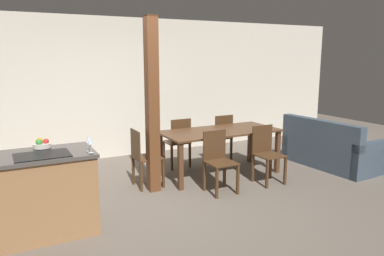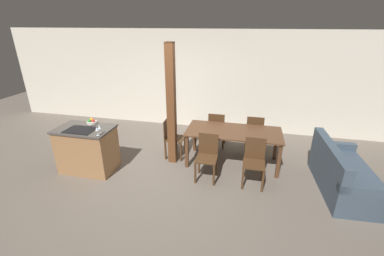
{
  "view_description": "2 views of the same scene",
  "coord_description": "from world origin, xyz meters",
  "px_view_note": "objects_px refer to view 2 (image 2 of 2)",
  "views": [
    {
      "loc": [
        -1.86,
        -4.48,
        1.97
      ],
      "look_at": [
        0.6,
        0.2,
        0.95
      ],
      "focal_mm": 35.0,
      "sensor_mm": 36.0,
      "label": 1
    },
    {
      "loc": [
        1.62,
        -4.3,
        2.87
      ],
      "look_at": [
        0.6,
        0.2,
        0.95
      ],
      "focal_mm": 24.0,
      "sensor_mm": 36.0,
      "label": 2
    }
  ],
  "objects_px": {
    "kitchen_island": "(88,149)",
    "wine_glass_middle": "(99,127)",
    "wine_glass_near": "(97,129)",
    "dining_chair_head_end": "(172,137)",
    "fruit_bowl": "(92,122)",
    "dining_chair_near_left": "(207,156)",
    "dining_chair_near_right": "(254,161)",
    "timber_post": "(171,107)",
    "dining_chair_far_left": "(217,129)",
    "dining_table": "(233,135)",
    "dining_chair_far_right": "(254,132)",
    "couch": "(343,175)"
  },
  "relations": [
    {
      "from": "kitchen_island",
      "to": "wine_glass_middle",
      "type": "relative_size",
      "value": 6.41
    },
    {
      "from": "wine_glass_near",
      "to": "dining_chair_head_end",
      "type": "relative_size",
      "value": 0.19
    },
    {
      "from": "fruit_bowl",
      "to": "dining_chair_near_left",
      "type": "height_order",
      "value": "fruit_bowl"
    },
    {
      "from": "dining_chair_near_right",
      "to": "timber_post",
      "type": "xyz_separation_m",
      "value": [
        -1.72,
        0.47,
        0.79
      ]
    },
    {
      "from": "timber_post",
      "to": "wine_glass_near",
      "type": "bearing_deg",
      "value": -138.21
    },
    {
      "from": "wine_glass_middle",
      "to": "dining_chair_head_end",
      "type": "height_order",
      "value": "wine_glass_middle"
    },
    {
      "from": "dining_chair_near_left",
      "to": "dining_chair_far_left",
      "type": "distance_m",
      "value": 1.36
    },
    {
      "from": "dining_chair_near_left",
      "to": "dining_chair_head_end",
      "type": "relative_size",
      "value": 1.0
    },
    {
      "from": "kitchen_island",
      "to": "dining_chair_near_right",
      "type": "distance_m",
      "value": 3.32
    },
    {
      "from": "fruit_bowl",
      "to": "dining_chair_near_left",
      "type": "distance_m",
      "value": 2.44
    },
    {
      "from": "wine_glass_near",
      "to": "dining_table",
      "type": "xyz_separation_m",
      "value": [
        2.39,
        1.2,
        -0.41
      ]
    },
    {
      "from": "dining_chair_near_left",
      "to": "wine_glass_near",
      "type": "bearing_deg",
      "value": -164.97
    },
    {
      "from": "fruit_bowl",
      "to": "dining_chair_near_left",
      "type": "xyz_separation_m",
      "value": [
        2.39,
        0.02,
        -0.51
      ]
    },
    {
      "from": "dining_chair_far_left",
      "to": "dining_chair_far_right",
      "type": "height_order",
      "value": "same"
    },
    {
      "from": "kitchen_island",
      "to": "timber_post",
      "type": "relative_size",
      "value": 0.44
    },
    {
      "from": "dining_chair_far_right",
      "to": "dining_chair_head_end",
      "type": "height_order",
      "value": "same"
    },
    {
      "from": "kitchen_island",
      "to": "fruit_bowl",
      "type": "bearing_deg",
      "value": 81.04
    },
    {
      "from": "fruit_bowl",
      "to": "timber_post",
      "type": "height_order",
      "value": "timber_post"
    },
    {
      "from": "kitchen_island",
      "to": "timber_post",
      "type": "height_order",
      "value": "timber_post"
    },
    {
      "from": "fruit_bowl",
      "to": "wine_glass_middle",
      "type": "bearing_deg",
      "value": -43.2
    },
    {
      "from": "kitchen_island",
      "to": "dining_chair_head_end",
      "type": "distance_m",
      "value": 1.77
    },
    {
      "from": "fruit_bowl",
      "to": "wine_glass_middle",
      "type": "relative_size",
      "value": 1.16
    },
    {
      "from": "wine_glass_middle",
      "to": "timber_post",
      "type": "distance_m",
      "value": 1.45
    },
    {
      "from": "dining_chair_far_right",
      "to": "dining_chair_head_end",
      "type": "xyz_separation_m",
      "value": [
        -1.8,
        -0.68,
        0.0
      ]
    },
    {
      "from": "couch",
      "to": "dining_chair_near_left",
      "type": "bearing_deg",
      "value": 90.67
    },
    {
      "from": "dining_table",
      "to": "couch",
      "type": "distance_m",
      "value": 2.12
    },
    {
      "from": "kitchen_island",
      "to": "dining_chair_far_right",
      "type": "relative_size",
      "value": 1.23
    },
    {
      "from": "dining_chair_head_end",
      "to": "dining_chair_near_left",
      "type": "bearing_deg",
      "value": -126.76
    },
    {
      "from": "kitchen_island",
      "to": "dining_table",
      "type": "xyz_separation_m",
      "value": [
        2.87,
        0.93,
        0.19
      ]
    },
    {
      "from": "dining_chair_near_left",
      "to": "wine_glass_middle",
      "type": "bearing_deg",
      "value": -167.23
    },
    {
      "from": "couch",
      "to": "timber_post",
      "type": "distance_m",
      "value": 3.46
    },
    {
      "from": "dining_chair_near_right",
      "to": "dining_chair_far_left",
      "type": "height_order",
      "value": "same"
    },
    {
      "from": "wine_glass_near",
      "to": "timber_post",
      "type": "relative_size",
      "value": 0.07
    },
    {
      "from": "dining_chair_near_left",
      "to": "couch",
      "type": "relative_size",
      "value": 0.52
    },
    {
      "from": "dining_chair_near_right",
      "to": "dining_chair_far_left",
      "type": "bearing_deg",
      "value": 122.99
    },
    {
      "from": "dining_table",
      "to": "dining_chair_head_end",
      "type": "xyz_separation_m",
      "value": [
        -1.35,
        0.0,
        -0.19
      ]
    },
    {
      "from": "couch",
      "to": "timber_post",
      "type": "bearing_deg",
      "value": 81.65
    },
    {
      "from": "fruit_bowl",
      "to": "dining_chair_near_right",
      "type": "xyz_separation_m",
      "value": [
        3.27,
        0.02,
        -0.51
      ]
    },
    {
      "from": "fruit_bowl",
      "to": "timber_post",
      "type": "bearing_deg",
      "value": 17.64
    },
    {
      "from": "dining_chair_near_right",
      "to": "dining_chair_head_end",
      "type": "height_order",
      "value": "same"
    },
    {
      "from": "couch",
      "to": "kitchen_island",
      "type": "bearing_deg",
      "value": 91.78
    },
    {
      "from": "kitchen_island",
      "to": "wine_glass_middle",
      "type": "distance_m",
      "value": 0.79
    },
    {
      "from": "wine_glass_near",
      "to": "wine_glass_middle",
      "type": "bearing_deg",
      "value": 90.0
    },
    {
      "from": "wine_glass_middle",
      "to": "dining_chair_far_left",
      "type": "xyz_separation_m",
      "value": [
        1.95,
        1.8,
        -0.59
      ]
    },
    {
      "from": "dining_table",
      "to": "dining_chair_far_left",
      "type": "xyz_separation_m",
      "value": [
        -0.44,
        0.68,
        -0.19
      ]
    },
    {
      "from": "wine_glass_near",
      "to": "couch",
      "type": "height_order",
      "value": "wine_glass_near"
    },
    {
      "from": "dining_chair_near_left",
      "to": "dining_chair_head_end",
      "type": "height_order",
      "value": "same"
    },
    {
      "from": "wine_glass_near",
      "to": "dining_chair_near_right",
      "type": "distance_m",
      "value": 2.94
    },
    {
      "from": "dining_chair_near_right",
      "to": "dining_chair_head_end",
      "type": "xyz_separation_m",
      "value": [
        -1.8,
        0.68,
        0.0
      ]
    },
    {
      "from": "wine_glass_near",
      "to": "wine_glass_middle",
      "type": "relative_size",
      "value": 1.0
    }
  ]
}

